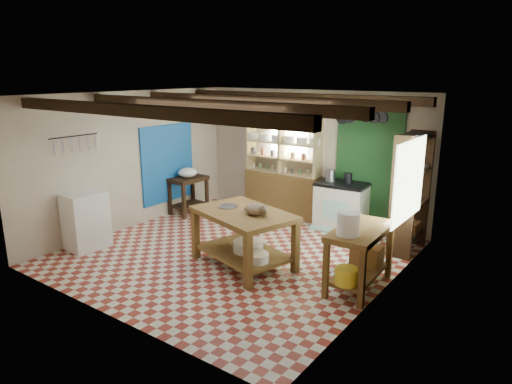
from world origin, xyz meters
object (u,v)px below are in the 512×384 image
Objects in this scene: white_cabinet at (86,220)px; cat at (256,209)px; work_table at (244,238)px; stove at (341,206)px; prep_table at (188,195)px; right_counter at (359,258)px.

cat is at bearing 23.42° from white_cabinet.
white_cabinet is 3.08m from cat.
stove is (0.49, 2.43, 0.02)m from work_table.
white_cabinet is (-0.02, -2.47, 0.09)m from prep_table.
work_table is at bearing 25.49° from white_cabinet.
prep_table is 4.53m from right_counter.
work_table is 1.64× the size of stove.
white_cabinet is 0.80× the size of right_counter.
right_counter is (4.38, -1.15, 0.04)m from prep_table.
stove is at bearing 19.48° from prep_table.
prep_table is (-3.10, -0.96, -0.07)m from stove.
cat reaches higher than right_counter.
stove reaches higher than right_counter.
right_counter is at bearing -62.44° from stove.
prep_table is at bearing 166.59° from work_table.
white_cabinet is at bearing -165.67° from right_counter.
cat is at bearing -99.21° from stove.
stove is 2.47m from right_counter.
white_cabinet is at bearing -136.00° from stove.
cat is (-0.24, -2.46, 0.50)m from stove.
white_cabinet is 2.56× the size of cat.
right_counter is at bearing -12.44° from prep_table.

